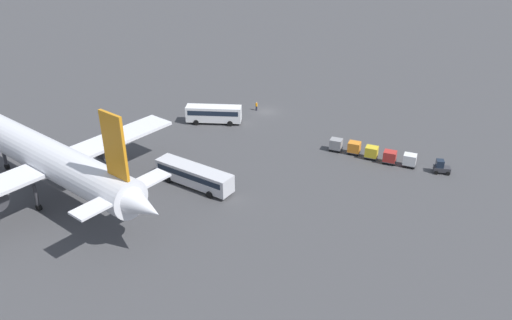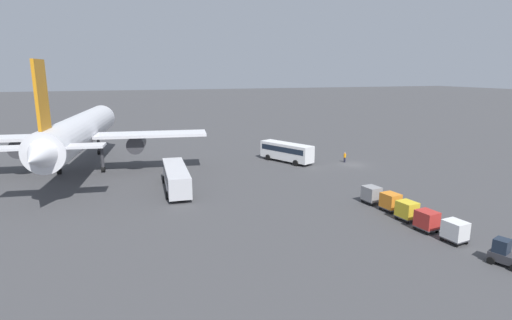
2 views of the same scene
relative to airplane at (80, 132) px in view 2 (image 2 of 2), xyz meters
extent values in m
plane|color=#424244|center=(-9.81, -42.21, -6.24)|extent=(600.00, 600.00, 0.00)
cylinder|color=silver|center=(0.50, -0.07, 0.10)|extent=(36.42, 10.01, 4.88)
cone|color=silver|center=(19.57, -2.84, 0.10)|extent=(5.97, 5.35, 4.63)
cone|color=silver|center=(-18.80, 2.73, 0.10)|extent=(6.90, 5.25, 4.39)
cube|color=silver|center=(-2.82, -10.44, -0.51)|extent=(7.03, 17.10, 0.44)
cube|color=orange|center=(-15.57, 2.26, 6.44)|extent=(3.62, 0.87, 7.80)
cube|color=silver|center=(-15.93, 2.31, 0.59)|extent=(4.32, 12.91, 0.28)
cylinder|color=#38383D|center=(0.97, 8.19, -2.07)|extent=(4.67, 3.28, 2.68)
cylinder|color=#38383D|center=(-1.40, -8.13, -2.07)|extent=(4.67, 3.28, 2.68)
cylinder|color=#38383D|center=(13.00, -1.89, -4.29)|extent=(0.50, 0.50, 3.90)
cylinder|color=black|center=(13.00, -1.89, -5.79)|extent=(0.96, 0.62, 0.90)
cylinder|color=#38383D|center=(-0.83, 3.32, -4.29)|extent=(0.50, 0.50, 3.90)
cylinder|color=black|center=(-0.83, 3.32, -5.79)|extent=(0.96, 0.62, 0.90)
cylinder|color=#38383D|center=(-1.74, -2.95, -4.29)|extent=(0.50, 0.50, 3.90)
cylinder|color=black|center=(-1.74, -2.95, -5.79)|extent=(0.96, 0.62, 0.90)
cube|color=white|center=(-4.18, -32.65, -4.39)|extent=(10.17, 6.69, 2.79)
cube|color=#192333|center=(-4.18, -32.65, -3.91)|extent=(9.46, 6.38, 0.89)
cylinder|color=black|center=(-1.95, -30.09, -5.74)|extent=(1.03, 0.71, 1.00)
cylinder|color=black|center=(-0.79, -32.48, -5.74)|extent=(1.03, 0.71, 1.00)
cylinder|color=black|center=(-7.57, -32.82, -5.74)|extent=(1.03, 0.71, 1.00)
cylinder|color=black|center=(-6.41, -35.22, -5.74)|extent=(1.03, 0.71, 1.00)
cube|color=silver|center=(-14.81, -12.30, -4.49)|extent=(12.52, 3.41, 2.59)
cube|color=#192333|center=(-14.81, -12.30, -4.04)|extent=(11.54, 3.40, 0.83)
cylinder|color=black|center=(-10.89, -11.10, -5.74)|extent=(1.02, 0.36, 1.00)
cylinder|color=black|center=(-11.05, -13.93, -5.74)|extent=(1.02, 0.36, 1.00)
cylinder|color=black|center=(-18.56, -10.67, -5.74)|extent=(1.02, 0.36, 1.00)
cylinder|color=black|center=(-18.72, -13.50, -5.74)|extent=(1.02, 0.36, 1.00)
cube|color=#333338|center=(-44.69, -34.27, -5.59)|extent=(2.70, 2.06, 0.70)
cube|color=#192333|center=(-44.30, -34.12, -4.69)|extent=(1.42, 1.47, 1.10)
cylinder|color=black|center=(-44.15, -33.32, -5.94)|extent=(0.64, 0.42, 0.60)
cylinder|color=black|center=(-43.66, -34.63, -5.94)|extent=(0.64, 0.42, 0.60)
cylinder|color=#1E1E2D|center=(-7.82, -41.96, -5.81)|extent=(0.32, 0.32, 0.85)
cylinder|color=orange|center=(-7.82, -41.96, -5.06)|extent=(0.38, 0.38, 0.65)
sphere|color=tan|center=(-7.82, -41.96, -4.62)|extent=(0.24, 0.24, 0.24)
cube|color=#38383D|center=(-39.92, -33.77, -5.83)|extent=(2.20, 1.92, 0.10)
cube|color=silver|center=(-39.92, -33.77, -4.98)|extent=(2.09, 1.83, 1.60)
cylinder|color=black|center=(-39.25, -33.04, -6.06)|extent=(0.37, 0.17, 0.36)
cylinder|color=black|center=(-39.08, -34.31, -6.06)|extent=(0.37, 0.17, 0.36)
cylinder|color=black|center=(-40.75, -33.24, -6.06)|extent=(0.37, 0.17, 0.36)
cylinder|color=black|center=(-40.59, -34.50, -6.06)|extent=(0.37, 0.17, 0.36)
cube|color=#38383D|center=(-36.94, -33.27, -5.83)|extent=(2.20, 1.92, 0.10)
cube|color=#B72D28|center=(-36.94, -33.27, -4.98)|extent=(2.09, 1.83, 1.60)
cylinder|color=black|center=(-36.27, -32.53, -6.06)|extent=(0.37, 0.17, 0.36)
cylinder|color=black|center=(-36.11, -33.80, -6.06)|extent=(0.37, 0.17, 0.36)
cylinder|color=black|center=(-37.78, -32.73, -6.06)|extent=(0.37, 0.17, 0.36)
cylinder|color=black|center=(-37.61, -34.00, -6.06)|extent=(0.37, 0.17, 0.36)
cube|color=#38383D|center=(-33.97, -33.38, -5.83)|extent=(2.20, 1.92, 0.10)
cube|color=gold|center=(-33.97, -33.38, -4.98)|extent=(2.09, 1.83, 1.60)
cylinder|color=black|center=(-33.30, -32.65, -6.06)|extent=(0.37, 0.17, 0.36)
cylinder|color=black|center=(-33.13, -33.91, -6.06)|extent=(0.37, 0.17, 0.36)
cylinder|color=black|center=(-34.80, -32.84, -6.06)|extent=(0.37, 0.17, 0.36)
cylinder|color=black|center=(-34.64, -34.11, -6.06)|extent=(0.37, 0.17, 0.36)
cube|color=#38383D|center=(-30.99, -33.60, -5.83)|extent=(2.20, 1.92, 0.10)
cube|color=orange|center=(-30.99, -33.60, -4.98)|extent=(2.09, 1.83, 1.60)
cylinder|color=black|center=(-30.32, -32.87, -6.06)|extent=(0.37, 0.17, 0.36)
cylinder|color=black|center=(-30.16, -34.14, -6.06)|extent=(0.37, 0.17, 0.36)
cylinder|color=black|center=(-31.83, -33.07, -6.06)|extent=(0.37, 0.17, 0.36)
cylinder|color=black|center=(-31.66, -34.34, -6.06)|extent=(0.37, 0.17, 0.36)
cube|color=#38383D|center=(-28.02, -33.19, -5.83)|extent=(2.20, 1.92, 0.10)
cube|color=gray|center=(-28.02, -33.19, -4.98)|extent=(2.09, 1.83, 1.60)
cylinder|color=black|center=(-27.35, -32.46, -6.06)|extent=(0.37, 0.17, 0.36)
cylinder|color=black|center=(-27.18, -33.73, -6.06)|extent=(0.37, 0.17, 0.36)
cylinder|color=black|center=(-28.85, -32.66, -6.06)|extent=(0.37, 0.17, 0.36)
cylinder|color=black|center=(-28.69, -33.93, -6.06)|extent=(0.37, 0.17, 0.36)
camera|label=1|loc=(-53.78, 36.81, 30.36)|focal=35.00mm
camera|label=2|loc=(-65.97, -5.63, 8.98)|focal=28.00mm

